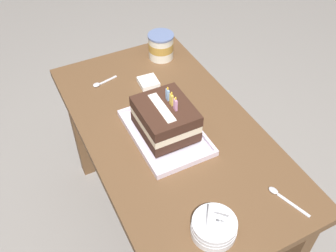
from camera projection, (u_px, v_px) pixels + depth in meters
name	position (u px, v px, depth m)	size (l,w,h in m)	color
ground_plane	(170.00, 224.00, 1.94)	(8.00, 8.00, 0.00)	gray
dining_table	(170.00, 148.00, 1.53)	(1.17, 0.64, 0.69)	brown
foil_tray	(165.00, 133.00, 1.43)	(0.36, 0.24, 0.02)	silver
birthday_cake	(165.00, 118.00, 1.38)	(0.22, 0.19, 0.17)	#3C2218
bowl_stack	(214.00, 227.00, 1.13)	(0.14, 0.14, 0.11)	white
ice_cream_tub	(161.00, 46.00, 1.76)	(0.12, 0.12, 0.12)	silver
serving_spoon_near_tray	(279.00, 195.00, 1.24)	(0.15, 0.06, 0.01)	silver
serving_spoon_by_bowls	(99.00, 84.00, 1.64)	(0.05, 0.12, 0.01)	silver
napkin_pile	(148.00, 82.00, 1.64)	(0.09, 0.08, 0.02)	white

